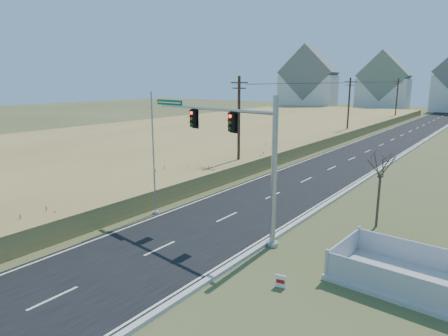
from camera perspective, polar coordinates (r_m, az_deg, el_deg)
ground at (r=22.77m, az=-5.54°, el=-9.84°), size 260.00×260.00×0.00m
road at (r=67.74m, az=23.71°, el=4.11°), size 8.00×180.00×0.06m
curb at (r=66.99m, az=27.18°, el=3.75°), size 0.30×180.00×0.18m
reed_marsh at (r=67.94m, az=1.59°, el=5.70°), size 38.00×110.00×1.30m
utility_pole_near at (r=37.16m, az=2.13°, el=6.36°), size 1.80×0.26×9.00m
utility_pole_mid at (r=64.21m, az=17.38°, el=8.37°), size 1.80×0.26×9.00m
utility_pole_far at (r=93.09m, az=23.45°, el=9.01°), size 1.80×0.26×9.00m
condo_nw at (r=126.88m, az=11.96°, el=11.76°), size 17.69×13.38×19.05m
condo_nnw at (r=127.81m, az=21.81°, el=10.81°), size 14.93×11.17×17.03m
traffic_signal_mast at (r=21.52m, az=3.13°, el=2.18°), size 9.84×1.69×7.90m
fence_enclosure at (r=19.51m, az=24.19°, el=-14.05°), size 5.96×4.27×1.30m
open_sign at (r=17.68m, az=8.07°, el=-15.73°), size 0.45×0.15×0.56m
flagpole at (r=26.03m, az=-9.99°, el=0.18°), size 0.36×0.36×7.94m
bare_tree at (r=24.90m, az=21.57°, el=0.61°), size 1.82×1.82×4.82m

